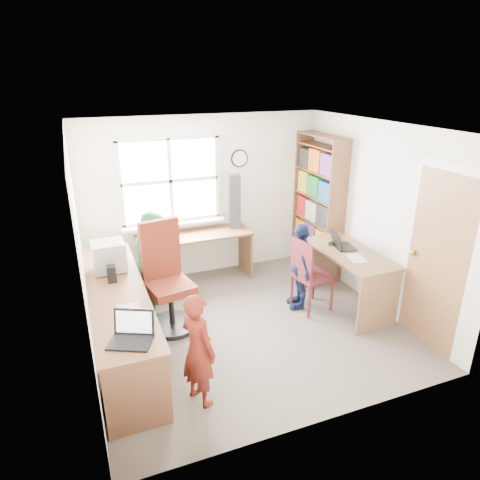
{
  "coord_description": "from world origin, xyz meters",
  "views": [
    {
      "loc": [
        -1.75,
        -4.22,
        2.93
      ],
      "look_at": [
        0.0,
        0.25,
        1.05
      ],
      "focal_mm": 32.0,
      "sensor_mm": 36.0,
      "label": 1
    }
  ],
  "objects_px": {
    "laptop_left": "(132,334)",
    "bookshelf": "(318,208)",
    "right_desk": "(348,267)",
    "wooden_chair": "(308,273)",
    "person_green": "(155,262)",
    "cd_tower": "(235,202)",
    "person_red": "(198,349)",
    "l_desk": "(142,327)",
    "potted_plant": "(174,227)",
    "person_navy": "(300,266)",
    "laptop_right": "(341,244)",
    "crt_monitor": "(109,256)",
    "swivel_chair": "(167,283)"
  },
  "relations": [
    {
      "from": "laptop_left",
      "to": "bookshelf",
      "type": "bearing_deg",
      "value": 59.61
    },
    {
      "from": "right_desk",
      "to": "wooden_chair",
      "type": "relative_size",
      "value": 1.36
    },
    {
      "from": "bookshelf",
      "to": "person_green",
      "type": "bearing_deg",
      "value": -171.67
    },
    {
      "from": "wooden_chair",
      "to": "cd_tower",
      "type": "height_order",
      "value": "cd_tower"
    },
    {
      "from": "cd_tower",
      "to": "person_red",
      "type": "height_order",
      "value": "cd_tower"
    },
    {
      "from": "laptop_left",
      "to": "cd_tower",
      "type": "xyz_separation_m",
      "value": [
        1.87,
        2.38,
        0.35
      ]
    },
    {
      "from": "laptop_left",
      "to": "l_desk",
      "type": "bearing_deg",
      "value": 101.1
    },
    {
      "from": "potted_plant",
      "to": "person_navy",
      "type": "xyz_separation_m",
      "value": [
        1.36,
        -1.23,
        -0.31
      ]
    },
    {
      "from": "laptop_right",
      "to": "cd_tower",
      "type": "distance_m",
      "value": 1.68
    },
    {
      "from": "right_desk",
      "to": "person_green",
      "type": "xyz_separation_m",
      "value": [
        -2.35,
        0.82,
        0.11
      ]
    },
    {
      "from": "crt_monitor",
      "to": "person_navy",
      "type": "xyz_separation_m",
      "value": [
        2.33,
        -0.39,
        -0.35
      ]
    },
    {
      "from": "laptop_left",
      "to": "laptop_right",
      "type": "relative_size",
      "value": 1.24
    },
    {
      "from": "laptop_right",
      "to": "cd_tower",
      "type": "relative_size",
      "value": 0.45
    },
    {
      "from": "right_desk",
      "to": "laptop_left",
      "type": "height_order",
      "value": "laptop_left"
    },
    {
      "from": "potted_plant",
      "to": "person_navy",
      "type": "distance_m",
      "value": 1.86
    },
    {
      "from": "laptop_left",
      "to": "cd_tower",
      "type": "bearing_deg",
      "value": 77.56
    },
    {
      "from": "right_desk",
      "to": "bookshelf",
      "type": "relative_size",
      "value": 0.64
    },
    {
      "from": "wooden_chair",
      "to": "laptop_left",
      "type": "bearing_deg",
      "value": -165.7
    },
    {
      "from": "person_green",
      "to": "person_navy",
      "type": "distance_m",
      "value": 1.86
    },
    {
      "from": "laptop_right",
      "to": "person_green",
      "type": "distance_m",
      "value": 2.43
    },
    {
      "from": "swivel_chair",
      "to": "bookshelf",
      "type": "bearing_deg",
      "value": 6.8
    },
    {
      "from": "right_desk",
      "to": "crt_monitor",
      "type": "height_order",
      "value": "crt_monitor"
    },
    {
      "from": "person_red",
      "to": "person_navy",
      "type": "height_order",
      "value": "person_navy"
    },
    {
      "from": "cd_tower",
      "to": "person_navy",
      "type": "bearing_deg",
      "value": -54.38
    },
    {
      "from": "l_desk",
      "to": "potted_plant",
      "type": "distance_m",
      "value": 1.94
    },
    {
      "from": "swivel_chair",
      "to": "crt_monitor",
      "type": "bearing_deg",
      "value": 151.08
    },
    {
      "from": "wooden_chair",
      "to": "laptop_right",
      "type": "xyz_separation_m",
      "value": [
        0.52,
        0.09,
        0.29
      ]
    },
    {
      "from": "swivel_chair",
      "to": "person_red",
      "type": "relative_size",
      "value": 1.16
    },
    {
      "from": "wooden_chair",
      "to": "person_green",
      "type": "relative_size",
      "value": 0.74
    },
    {
      "from": "laptop_right",
      "to": "potted_plant",
      "type": "distance_m",
      "value": 2.32
    },
    {
      "from": "swivel_chair",
      "to": "person_navy",
      "type": "relative_size",
      "value": 1.14
    },
    {
      "from": "crt_monitor",
      "to": "person_green",
      "type": "relative_size",
      "value": 0.28
    },
    {
      "from": "wooden_chair",
      "to": "person_navy",
      "type": "distance_m",
      "value": 0.15
    },
    {
      "from": "potted_plant",
      "to": "person_green",
      "type": "height_order",
      "value": "person_green"
    },
    {
      "from": "cd_tower",
      "to": "wooden_chair",
      "type": "bearing_deg",
      "value": -54.2
    },
    {
      "from": "swivel_chair",
      "to": "cd_tower",
      "type": "bearing_deg",
      "value": 29.29
    },
    {
      "from": "right_desk",
      "to": "laptop_right",
      "type": "xyz_separation_m",
      "value": [
        -0.02,
        0.17,
        0.27
      ]
    },
    {
      "from": "l_desk",
      "to": "right_desk",
      "type": "relative_size",
      "value": 2.18
    },
    {
      "from": "crt_monitor",
      "to": "person_navy",
      "type": "relative_size",
      "value": 0.32
    },
    {
      "from": "bookshelf",
      "to": "wooden_chair",
      "type": "distance_m",
      "value": 1.43
    },
    {
      "from": "cd_tower",
      "to": "person_green",
      "type": "xyz_separation_m",
      "value": [
        -1.34,
        -0.66,
        -0.48
      ]
    },
    {
      "from": "cd_tower",
      "to": "potted_plant",
      "type": "bearing_deg",
      "value": -161.61
    },
    {
      "from": "potted_plant",
      "to": "person_navy",
      "type": "relative_size",
      "value": 0.24
    },
    {
      "from": "swivel_chair",
      "to": "cd_tower",
      "type": "height_order",
      "value": "cd_tower"
    },
    {
      "from": "right_desk",
      "to": "bookshelf",
      "type": "distance_m",
      "value": 1.3
    },
    {
      "from": "laptop_right",
      "to": "laptop_left",
      "type": "bearing_deg",
      "value": 122.08
    },
    {
      "from": "person_red",
      "to": "person_navy",
      "type": "xyz_separation_m",
      "value": [
        1.74,
        1.24,
        0.01
      ]
    },
    {
      "from": "wooden_chair",
      "to": "crt_monitor",
      "type": "relative_size",
      "value": 2.64
    },
    {
      "from": "right_desk",
      "to": "bookshelf",
      "type": "xyz_separation_m",
      "value": [
        0.24,
        1.2,
        0.44
      ]
    },
    {
      "from": "bookshelf",
      "to": "person_navy",
      "type": "xyz_separation_m",
      "value": [
        -0.83,
        -0.98,
        -0.42
      ]
    }
  ]
}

